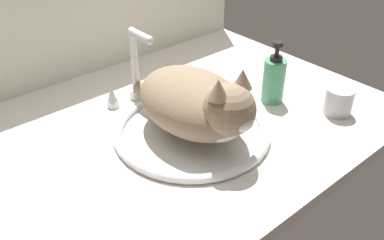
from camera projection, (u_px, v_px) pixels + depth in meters
countertop at (160, 136)px, 102.34cm from camera, size 117.35×76.41×3.00cm
backsplash_wall at (70, 13)px, 116.32cm from camera, size 117.35×2.40×43.55cm
sink_basin at (192, 131)px, 99.76cm from camera, size 37.00×37.00×2.12cm
faucet at (137, 73)px, 110.24cm from camera, size 18.27×10.52×19.97cm
cat at (199, 104)px, 93.65cm from camera, size 20.15×39.35×18.26cm
soap_pump_bottle at (274, 79)px, 110.00cm from camera, size 5.76×5.76×16.82cm
metal_jar at (339, 101)px, 106.34cm from camera, size 7.17×7.17×7.01cm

